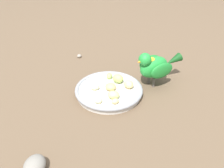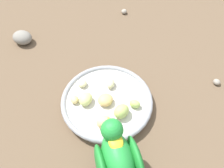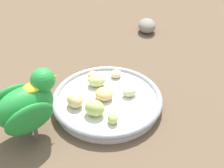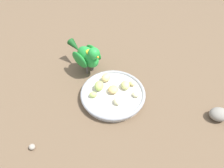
# 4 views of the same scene
# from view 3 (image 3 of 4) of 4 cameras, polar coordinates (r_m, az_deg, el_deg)

# --- Properties ---
(ground_plane) EXTENTS (4.00, 4.00, 0.00)m
(ground_plane) POSITION_cam_3_polar(r_m,az_deg,el_deg) (0.65, -2.47, -6.08)
(ground_plane) COLOR brown
(feeding_bowl) EXTENTS (0.23, 0.23, 0.03)m
(feeding_bowl) POSITION_cam_3_polar(r_m,az_deg,el_deg) (0.67, -0.85, -2.99)
(feeding_bowl) COLOR beige
(feeding_bowl) RESTS_ON ground_plane
(apple_piece_0) EXTENTS (0.05, 0.05, 0.02)m
(apple_piece_0) POSITION_cam_3_polar(r_m,az_deg,el_deg) (0.66, -1.41, -1.78)
(apple_piece_0) COLOR tan
(apple_piece_0) RESTS_ON feeding_bowl
(apple_piece_1) EXTENTS (0.03, 0.03, 0.02)m
(apple_piece_1) POSITION_cam_3_polar(r_m,az_deg,el_deg) (0.72, -3.48, 1.60)
(apple_piece_1) COLOR #E5C67F
(apple_piece_1) RESTS_ON feeding_bowl
(apple_piece_2) EXTENTS (0.04, 0.04, 0.03)m
(apple_piece_2) POSITION_cam_3_polar(r_m,az_deg,el_deg) (0.69, -2.78, 0.63)
(apple_piece_2) COLOR #C6D17A
(apple_piece_2) RESTS_ON feeding_bowl
(apple_piece_3) EXTENTS (0.04, 0.04, 0.03)m
(apple_piece_3) POSITION_cam_3_polar(r_m,az_deg,el_deg) (0.64, -6.63, -2.86)
(apple_piece_3) COLOR #E5C67F
(apple_piece_3) RESTS_ON feeding_bowl
(apple_piece_4) EXTENTS (0.03, 0.03, 0.02)m
(apple_piece_4) POSITION_cam_3_polar(r_m,az_deg,el_deg) (0.72, 0.71, 1.84)
(apple_piece_4) COLOR beige
(apple_piece_4) RESTS_ON feeding_bowl
(apple_piece_5) EXTENTS (0.03, 0.03, 0.02)m
(apple_piece_5) POSITION_cam_3_polar(r_m,az_deg,el_deg) (0.60, 0.16, -6.04)
(apple_piece_5) COLOR #B2CC66
(apple_piece_5) RESTS_ON feeding_bowl
(apple_piece_6) EXTENTS (0.03, 0.02, 0.02)m
(apple_piece_6) POSITION_cam_3_polar(r_m,az_deg,el_deg) (0.66, 3.11, -1.40)
(apple_piece_6) COLOR beige
(apple_piece_6) RESTS_ON feeding_bowl
(apple_piece_7) EXTENTS (0.05, 0.05, 0.03)m
(apple_piece_7) POSITION_cam_3_polar(r_m,az_deg,el_deg) (0.62, -3.11, -4.29)
(apple_piece_7) COLOR #B2CC66
(apple_piece_7) RESTS_ON feeding_bowl
(parrot) EXTENTS (0.19, 0.11, 0.13)m
(parrot) POSITION_cam_3_polar(r_m,az_deg,el_deg) (0.58, -15.60, -3.73)
(parrot) COLOR #59544C
(parrot) RESTS_ON ground_plane
(rock_large) EXTENTS (0.07, 0.07, 0.04)m
(rock_large) POSITION_cam_3_polar(r_m,az_deg,el_deg) (0.95, 6.24, 10.25)
(rock_large) COLOR gray
(rock_large) RESTS_ON ground_plane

